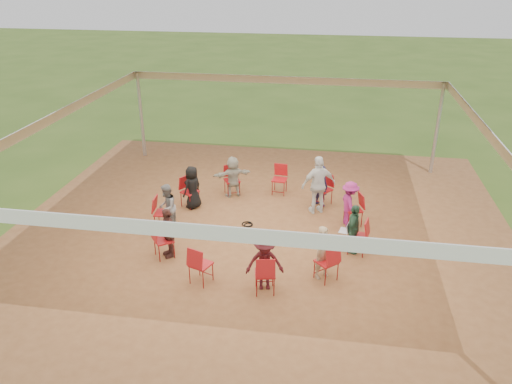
% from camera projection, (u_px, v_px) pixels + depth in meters
% --- Properties ---
extents(ground, '(80.00, 80.00, 0.00)m').
position_uv_depth(ground, '(259.00, 233.00, 12.91)').
color(ground, '#3B561B').
rests_on(ground, ground).
extents(dirt_patch, '(13.00, 13.00, 0.00)m').
position_uv_depth(dirt_patch, '(259.00, 233.00, 12.90)').
color(dirt_patch, brown).
rests_on(dirt_patch, ground).
extents(tent, '(10.33, 10.33, 3.00)m').
position_uv_depth(tent, '(260.00, 146.00, 11.91)').
color(tent, '#B2B2B7').
rests_on(tent, ground).
extents(chair_0, '(0.52, 0.51, 0.90)m').
position_uv_depth(chair_0, '(358.00, 236.00, 11.85)').
color(chair_0, '#B21519').
rests_on(chair_0, ground).
extents(chair_1, '(0.56, 0.54, 0.90)m').
position_uv_depth(chair_1, '(353.00, 210.00, 13.13)').
color(chair_1, '#B21519').
rests_on(chair_1, ground).
extents(chair_2, '(0.60, 0.60, 0.90)m').
position_uv_depth(chair_2, '(323.00, 190.00, 14.29)').
color(chair_2, '#B21519').
rests_on(chair_2, ground).
extents(chair_3, '(0.46, 0.47, 0.90)m').
position_uv_depth(chair_3, '(279.00, 180.00, 14.94)').
color(chair_3, '#B21519').
rests_on(chair_3, ground).
extents(chair_4, '(0.58, 0.59, 0.90)m').
position_uv_depth(chair_4, '(232.00, 181.00, 14.89)').
color(chair_4, '#B21519').
rests_on(chair_4, ground).
extents(chair_5, '(0.59, 0.58, 0.90)m').
position_uv_depth(chair_5, '(190.00, 192.00, 14.15)').
color(chair_5, '#B21519').
rests_on(chair_5, ground).
extents(chair_6, '(0.46, 0.45, 0.90)m').
position_uv_depth(chair_6, '(163.00, 213.00, 12.95)').
color(chair_6, '#B21519').
rests_on(chair_6, ground).
extents(chair_7, '(0.60, 0.60, 0.90)m').
position_uv_depth(chair_7, '(164.00, 240.00, 11.68)').
color(chair_7, '#B21519').
rests_on(chair_7, ground).
extents(chair_8, '(0.55, 0.56, 0.90)m').
position_uv_depth(chair_8, '(201.00, 265.00, 10.74)').
color(chair_8, '#B21519').
rests_on(chair_8, ground).
extents(chair_9, '(0.50, 0.52, 0.90)m').
position_uv_depth(chair_9, '(265.00, 274.00, 10.43)').
color(chair_9, '#B21519').
rests_on(chair_9, ground).
extents(chair_10, '(0.61, 0.61, 0.90)m').
position_uv_depth(chair_10, '(327.00, 262.00, 10.84)').
color(chair_10, '#B21519').
rests_on(chair_10, ground).
extents(person_seated_0, '(0.53, 0.79, 1.24)m').
position_uv_depth(person_seated_0, '(353.00, 229.00, 11.81)').
color(person_seated_0, '#2C5038').
rests_on(person_seated_0, ground).
extents(person_seated_1, '(0.64, 0.89, 1.24)m').
position_uv_depth(person_seated_1, '(350.00, 204.00, 13.04)').
color(person_seated_1, '#99216C').
rests_on(person_seated_1, ground).
extents(person_seated_2, '(0.54, 0.51, 1.24)m').
position_uv_depth(person_seated_2, '(321.00, 185.00, 14.14)').
color(person_seated_2, '#211D44').
rests_on(person_seated_2, ground).
extents(person_seated_3, '(1.22, 0.92, 1.24)m').
position_uv_depth(person_seated_3, '(233.00, 177.00, 14.71)').
color(person_seated_3, '#B1AF9B').
rests_on(person_seated_3, ground).
extents(person_seated_4, '(0.59, 0.70, 1.24)m').
position_uv_depth(person_seated_4, '(192.00, 187.00, 14.01)').
color(person_seated_4, black).
rests_on(person_seated_4, ground).
extents(person_seated_5, '(0.38, 0.62, 1.24)m').
position_uv_depth(person_seated_5, '(167.00, 207.00, 12.87)').
color(person_seated_5, gray).
rests_on(person_seated_5, ground).
extents(person_seated_6, '(0.73, 0.81, 1.24)m').
position_uv_depth(person_seated_6, '(168.00, 232.00, 11.66)').
color(person_seated_6, '#552D27').
rests_on(person_seated_6, ground).
extents(person_seated_7, '(0.87, 0.55, 1.24)m').
position_uv_depth(person_seated_7, '(265.00, 263.00, 10.46)').
color(person_seated_7, '#431116').
rests_on(person_seated_7, ground).
extents(person_seated_8, '(0.53, 0.53, 1.24)m').
position_uv_depth(person_seated_8, '(323.00, 252.00, 10.85)').
color(person_seated_8, tan).
rests_on(person_seated_8, ground).
extents(standing_person, '(1.09, 0.85, 1.66)m').
position_uv_depth(standing_person, '(318.00, 185.00, 13.65)').
color(standing_person, silver).
rests_on(standing_person, ground).
extents(cable_coil, '(0.34, 0.34, 0.03)m').
position_uv_depth(cable_coil, '(248.00, 224.00, 13.29)').
color(cable_coil, black).
rests_on(cable_coil, ground).
extents(laptop, '(0.31, 0.36, 0.21)m').
position_uv_depth(laptop, '(346.00, 229.00, 11.89)').
color(laptop, '#B7B7BC').
rests_on(laptop, ground).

